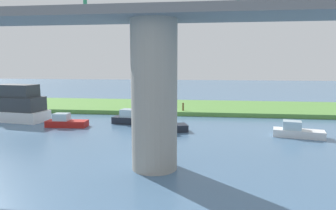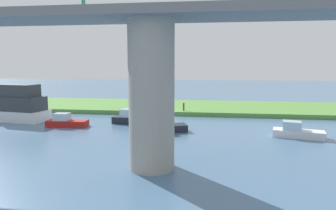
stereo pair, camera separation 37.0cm
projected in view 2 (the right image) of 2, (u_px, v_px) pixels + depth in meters
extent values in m
plane|color=#4C7093|center=(161.00, 116.00, 35.91)|extent=(160.00, 160.00, 0.00)
cube|color=#5B9342|center=(168.00, 107.00, 41.76)|extent=(80.00, 12.00, 0.50)
cylinder|color=#9E998E|center=(151.00, 96.00, 17.32)|extent=(2.67, 2.67, 8.64)
cube|color=slate|center=(151.00, 14.00, 16.70)|extent=(66.92, 4.00, 0.50)
cylinder|color=#2D334C|center=(159.00, 106.00, 38.71)|extent=(0.29, 0.29, 0.55)
cylinder|color=gold|center=(159.00, 101.00, 38.63)|extent=(0.48, 0.48, 0.60)
sphere|color=tan|center=(159.00, 98.00, 38.57)|extent=(0.24, 0.24, 0.24)
cylinder|color=brown|center=(184.00, 107.00, 36.50)|extent=(0.20, 0.20, 0.94)
cube|color=white|center=(11.00, 115.00, 33.11)|extent=(8.82, 4.10, 1.13)
cube|color=#33383D|center=(14.00, 103.00, 32.80)|extent=(7.10, 3.56, 1.51)
cube|color=#33383D|center=(18.00, 90.00, 32.41)|extent=(4.52, 2.78, 1.32)
cube|color=#1E232D|center=(135.00, 120.00, 31.06)|extent=(4.69, 2.37, 0.70)
cube|color=silver|center=(129.00, 113.00, 31.15)|extent=(1.81, 1.54, 0.80)
cube|color=red|center=(67.00, 123.00, 29.74)|extent=(4.02, 1.59, 0.62)
cube|color=silver|center=(62.00, 117.00, 29.70)|extent=(1.48, 1.19, 0.70)
cube|color=#1E232D|center=(164.00, 128.00, 27.39)|extent=(4.39, 2.72, 0.64)
cube|color=silver|center=(158.00, 121.00, 27.19)|extent=(1.79, 1.59, 0.74)
cube|color=white|center=(298.00, 134.00, 25.27)|extent=(4.28, 2.32, 0.63)
cube|color=silver|center=(292.00, 125.00, 25.37)|extent=(1.69, 1.46, 0.72)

